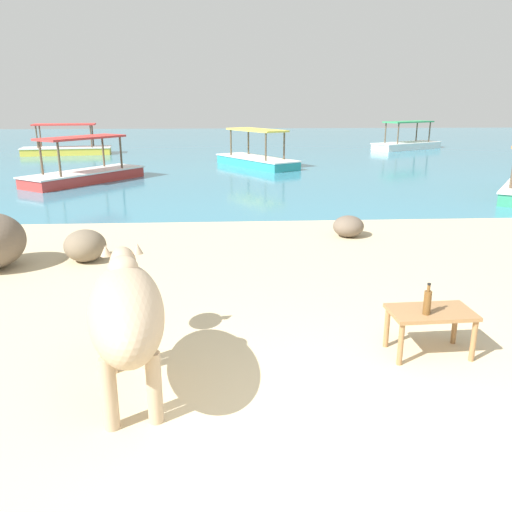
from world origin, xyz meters
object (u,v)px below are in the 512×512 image
object	(u,v)px
boat_red	(84,173)
cow	(126,309)
boat_yellow	(67,148)
boat_white	(407,143)
bottle	(427,302)
boat_teal	(257,158)
low_bench_table	(431,318)

from	to	relation	value
boat_red	cow	bearing A→B (deg)	52.27
boat_yellow	boat_white	bearing A→B (deg)	177.59
bottle	boat_red	xyz separation A→B (m)	(-5.82, 11.01, -0.30)
bottle	boat_yellow	size ratio (longest dim) A/B	0.08
boat_teal	bottle	bearing A→B (deg)	151.08
cow	boat_teal	bearing A→B (deg)	-18.88
cow	boat_white	world-z (taller)	boat_white
low_bench_table	boat_teal	world-z (taller)	boat_teal
boat_yellow	boat_red	bearing A→B (deg)	100.73
boat_red	boat_yellow	size ratio (longest dim) A/B	0.96
low_bench_table	boat_red	bearing A→B (deg)	115.77
low_bench_table	boat_teal	distance (m)	14.32
cow	boat_teal	distance (m)	14.92
low_bench_table	bottle	bearing A→B (deg)	-137.36
cow	boat_red	distance (m)	11.89
low_bench_table	boat_white	xyz separation A→B (m)	(6.77, 20.39, -0.11)
bottle	boat_yellow	world-z (taller)	boat_yellow
boat_red	boat_white	distance (m)	15.81
cow	bottle	size ratio (longest dim) A/B	6.63
cow	bottle	distance (m)	2.61
boat_teal	boat_yellow	distance (m)	9.06
cow	low_bench_table	bearing A→B (deg)	-90.88
bottle	cow	bearing A→B (deg)	-170.81
boat_white	boat_teal	bearing A→B (deg)	9.20
boat_white	bottle	bearing A→B (deg)	41.65
boat_teal	boat_red	bearing A→B (deg)	91.60
cow	boat_teal	size ratio (longest dim) A/B	0.53
low_bench_table	boat_teal	bearing A→B (deg)	90.39
low_bench_table	boat_teal	size ratio (longest dim) A/B	0.21
bottle	boat_white	size ratio (longest dim) A/B	0.08
bottle	boat_red	size ratio (longest dim) A/B	0.08
boat_yellow	boat_teal	bearing A→B (deg)	141.97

